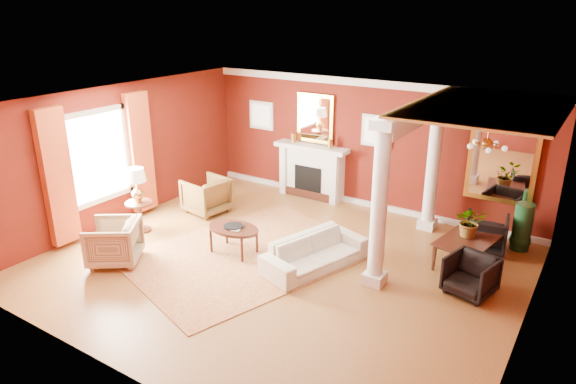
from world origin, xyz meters
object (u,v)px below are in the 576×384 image
Objects in this scene: sofa at (315,247)px; side_table at (137,190)px; dining_table at (471,243)px; armchair_leopard at (206,194)px; armchair_stripe at (113,240)px; coffee_table at (234,229)px.

sofa is 3.88m from side_table.
dining_table is (2.27, 1.61, 0.02)m from sofa.
side_table is 0.93× the size of dining_table.
dining_table is at bearing 106.05° from armchair_leopard.
side_table is (-3.80, -0.59, 0.51)m from sofa.
armchair_stripe reaches higher than coffee_table.
armchair_stripe is (-3.13, -1.81, 0.06)m from sofa.
armchair_stripe is at bearing 131.80° from dining_table.
armchair_leopard is 5.64m from dining_table.
coffee_table is 2.30m from side_table.
armchair_stripe is (0.20, -2.72, -0.00)m from armchair_leopard.
sofa is 2.23× the size of armchair_leopard.
coffee_table is (-1.56, -0.34, 0.09)m from sofa.
sofa is at bearing 12.28° from coffee_table.
side_table reaches higher than dining_table.
armchair_stripe is 1.46m from side_table.
coffee_table is 4.30m from dining_table.
armchair_leopard is 1.00× the size of armchair_stripe.
sofa reaches higher than coffee_table.
sofa is at bearing 85.27° from armchair_stripe.
dining_table is (6.07, 2.20, -0.49)m from side_table.
dining_table is (3.83, 1.95, -0.07)m from coffee_table.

